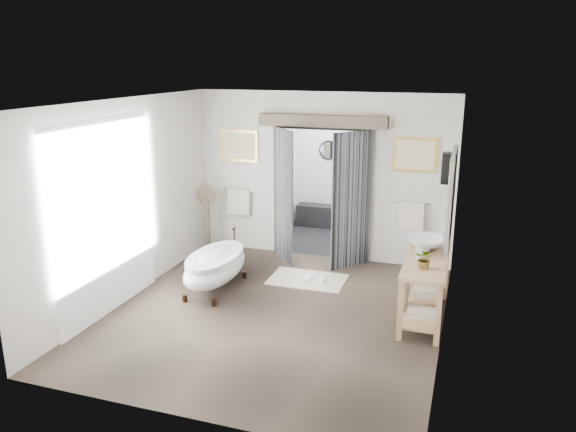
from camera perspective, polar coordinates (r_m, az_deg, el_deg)
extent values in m
plane|color=brown|center=(7.93, -1.39, -9.85)|extent=(5.00, 5.00, 0.00)
cube|color=silver|center=(5.27, -10.76, -6.55)|extent=(4.50, 0.02, 2.90)
cube|color=silver|center=(8.44, -16.00, 1.56)|extent=(0.02, 5.00, 2.90)
cube|color=silver|center=(7.02, 16.10, -1.24)|extent=(0.02, 5.00, 2.90)
cube|color=silver|center=(10.24, -4.77, 4.53)|extent=(1.45, 0.02, 2.90)
cube|color=silver|center=(9.49, 12.48, 3.32)|extent=(1.45, 0.02, 2.90)
cube|color=silver|center=(9.59, 3.64, 10.74)|extent=(1.60, 0.02, 0.60)
cube|color=silver|center=(7.18, -1.54, 11.53)|extent=(4.50, 5.00, 0.02)
cube|color=white|center=(7.96, -18.04, -0.17)|extent=(0.02, 2.20, 2.70)
cube|color=gray|center=(7.46, 16.25, 1.72)|extent=(0.05, 0.95, 1.25)
cube|color=silver|center=(7.46, 16.02, 1.74)|extent=(0.01, 0.80, 1.10)
cube|color=black|center=(8.43, 16.04, 4.68)|extent=(0.20, 0.20, 0.45)
sphere|color=#FFCC8C|center=(8.43, 16.04, 4.68)|extent=(0.10, 0.10, 0.10)
cube|color=black|center=(11.06, 4.74, -2.37)|extent=(2.20, 2.00, 0.01)
cube|color=silver|center=(10.56, 5.05, 10.62)|extent=(2.20, 2.00, 0.02)
cube|color=white|center=(11.70, 6.05, 4.89)|extent=(2.20, 0.02, 2.50)
cube|color=white|center=(11.04, -0.68, 4.34)|extent=(0.02, 2.00, 2.50)
cube|color=white|center=(10.55, 10.72, 3.53)|extent=(0.02, 2.00, 2.50)
cube|color=black|center=(11.76, 5.72, -0.17)|extent=(2.00, 0.35, 0.45)
cylinder|color=silver|center=(11.70, 4.14, 6.68)|extent=(0.40, 0.03, 0.40)
cylinder|color=silver|center=(11.53, 8.02, 6.44)|extent=(0.40, 0.03, 0.40)
cube|color=black|center=(10.04, -0.92, 2.61)|extent=(0.07, 0.10, 2.30)
cube|color=black|center=(9.65, 8.09, 1.91)|extent=(0.07, 0.10, 2.30)
cube|color=black|center=(9.62, 3.61, 8.96)|extent=(1.67, 0.10, 0.07)
cube|color=black|center=(9.66, -0.48, 2.08)|extent=(0.55, 0.63, 2.30)
cube|color=black|center=(9.35, 6.50, 1.53)|extent=(0.55, 0.63, 2.30)
cube|color=brown|center=(9.51, 3.47, 9.61)|extent=(2.20, 0.20, 0.20)
cube|color=gold|center=(10.15, -5.00, 7.12)|extent=(0.72, 0.03, 0.57)
cube|color=#EDE8C7|center=(10.14, -5.04, 7.11)|extent=(0.62, 0.01, 0.47)
cube|color=gold|center=(9.38, 12.78, 6.09)|extent=(0.72, 0.03, 0.57)
cube|color=#EDE8C7|center=(9.36, 12.77, 6.07)|extent=(0.62, 0.01, 0.47)
cylinder|color=silver|center=(10.26, -4.99, 2.67)|extent=(0.60, 0.02, 0.02)
cube|color=silver|center=(10.30, -5.00, 1.45)|extent=(0.42, 0.08, 0.48)
cylinder|color=silver|center=(9.50, 12.47, 1.29)|extent=(0.60, 0.02, 0.02)
cube|color=silver|center=(9.54, 12.38, -0.02)|extent=(0.42, 0.08, 0.48)
cylinder|color=black|center=(8.40, -10.43, -8.21)|extent=(0.07, 0.07, 0.11)
cylinder|color=black|center=(8.20, -7.52, -8.69)|extent=(0.07, 0.07, 0.11)
cylinder|color=black|center=(9.32, -7.13, -5.61)|extent=(0.07, 0.07, 0.11)
cylinder|color=black|center=(9.14, -4.46, -5.98)|extent=(0.07, 0.07, 0.11)
ellipsoid|color=white|center=(8.64, -7.39, -5.16)|extent=(0.71, 1.59, 0.51)
cylinder|color=black|center=(9.16, -5.49, -1.84)|extent=(0.03, 0.03, 0.21)
cube|color=tan|center=(7.20, 11.34, -9.21)|extent=(0.07, 0.07, 0.85)
cube|color=tan|center=(7.17, 15.03, -9.57)|extent=(0.07, 0.07, 0.85)
cube|color=tan|center=(8.56, 12.62, -5.19)|extent=(0.07, 0.07, 0.85)
cube|color=tan|center=(8.54, 15.70, -5.47)|extent=(0.07, 0.07, 0.85)
cube|color=tan|center=(7.72, 13.90, -4.45)|extent=(0.55, 1.60, 0.05)
cube|color=tan|center=(7.96, 13.59, -8.95)|extent=(0.45, 1.50, 0.03)
cylinder|color=silver|center=(7.81, 11.82, -5.81)|extent=(0.02, 1.40, 0.02)
cube|color=silver|center=(7.75, 11.60, -7.58)|extent=(0.06, 0.34, 0.42)
cube|color=silver|center=(7.62, 13.38, -9.56)|extent=(0.35, 0.25, 0.10)
cube|color=silver|center=(8.26, 13.84, -7.56)|extent=(0.35, 0.25, 0.10)
cube|color=brown|center=(10.39, -8.09, -3.44)|extent=(0.24, 0.24, 0.09)
cylinder|color=brown|center=(10.24, -8.20, -0.75)|extent=(0.10, 0.10, 0.94)
cylinder|color=silver|center=(10.12, -8.26, 2.17)|extent=(0.33, 0.02, 0.33)
cylinder|color=brown|center=(10.11, -8.30, 2.15)|extent=(0.38, 0.02, 0.38)
cube|color=beige|center=(9.06, 1.98, -6.46)|extent=(1.21, 0.81, 0.01)
cube|color=white|center=(9.01, 2.02, -6.36)|extent=(0.10, 0.25, 0.05)
cube|color=white|center=(8.96, 3.42, -6.53)|extent=(0.10, 0.25, 0.05)
imported|color=white|center=(8.02, 13.83, -2.76)|extent=(0.58, 0.58, 0.19)
imported|color=gray|center=(7.30, 13.74, -4.27)|extent=(0.29, 0.27, 0.27)
imported|color=gray|center=(7.73, 13.13, -3.41)|extent=(0.10, 0.10, 0.19)
imported|color=gray|center=(8.26, 14.30, -2.29)|extent=(0.15, 0.15, 0.18)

